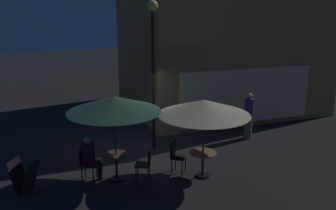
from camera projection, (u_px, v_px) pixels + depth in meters
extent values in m
plane|color=#262426|center=(137.00, 155.00, 11.90)|extent=(60.00, 60.00, 0.00)
cube|color=tan|center=(247.00, 6.00, 14.45)|extent=(7.92, 1.86, 9.14)
cube|color=tan|center=(155.00, 6.00, 15.55)|extent=(1.86, 6.47, 9.14)
cube|color=beige|center=(247.00, 96.00, 14.30)|extent=(5.54, 0.08, 2.10)
cylinder|color=black|center=(153.00, 82.00, 11.89)|extent=(0.10, 0.10, 4.49)
sphere|color=#FED86C|center=(152.00, 6.00, 11.28)|extent=(0.35, 0.35, 0.35)
cube|color=black|center=(31.00, 177.00, 9.39)|extent=(0.52, 0.61, 0.85)
cube|color=black|center=(18.00, 176.00, 9.46)|extent=(0.52, 0.61, 0.85)
cylinder|color=black|center=(202.00, 176.00, 10.39)|extent=(0.40, 0.40, 0.03)
cylinder|color=black|center=(203.00, 165.00, 10.31)|extent=(0.06, 0.06, 0.69)
cylinder|color=olive|center=(203.00, 153.00, 10.21)|extent=(0.75, 0.75, 0.03)
cylinder|color=black|center=(117.00, 180.00, 10.18)|extent=(0.40, 0.40, 0.03)
cylinder|color=black|center=(116.00, 168.00, 10.09)|extent=(0.06, 0.06, 0.74)
cylinder|color=#493426|center=(116.00, 154.00, 9.99)|extent=(0.65, 0.65, 0.03)
cylinder|color=black|center=(202.00, 176.00, 10.39)|extent=(0.36, 0.36, 0.06)
cylinder|color=#513224|center=(203.00, 140.00, 10.12)|extent=(0.05, 0.05, 2.15)
cone|color=beige|center=(204.00, 107.00, 9.88)|extent=(2.48, 2.48, 0.41)
cylinder|color=black|center=(117.00, 179.00, 10.18)|extent=(0.36, 0.36, 0.06)
cylinder|color=brown|center=(115.00, 140.00, 9.89)|extent=(0.05, 0.05, 2.30)
cone|color=#264D3B|center=(114.00, 104.00, 9.63)|extent=(2.46, 2.46, 0.41)
cylinder|color=black|center=(185.00, 164.00, 10.66)|extent=(0.03, 0.03, 0.45)
cylinder|color=black|center=(182.00, 168.00, 10.38)|extent=(0.03, 0.03, 0.45)
cylinder|color=black|center=(175.00, 162.00, 10.77)|extent=(0.03, 0.03, 0.45)
cylinder|color=black|center=(172.00, 167.00, 10.49)|extent=(0.03, 0.03, 0.45)
cube|color=black|center=(179.00, 157.00, 10.51)|extent=(0.54, 0.54, 0.04)
cube|color=black|center=(173.00, 148.00, 10.51)|extent=(0.28, 0.32, 0.47)
cylinder|color=#242623|center=(136.00, 176.00, 9.94)|extent=(0.03, 0.03, 0.46)
cylinder|color=#242623|center=(138.00, 170.00, 10.25)|extent=(0.03, 0.03, 0.46)
cylinder|color=#242623|center=(148.00, 176.00, 9.92)|extent=(0.03, 0.03, 0.46)
cylinder|color=#242623|center=(149.00, 171.00, 10.23)|extent=(0.03, 0.03, 0.46)
cube|color=#242623|center=(143.00, 165.00, 10.02)|extent=(0.53, 0.53, 0.04)
cube|color=#242623|center=(149.00, 157.00, 9.95)|extent=(0.20, 0.39, 0.42)
cylinder|color=black|center=(96.00, 169.00, 10.32)|extent=(0.03, 0.03, 0.46)
cylinder|color=black|center=(93.00, 174.00, 10.02)|extent=(0.03, 0.03, 0.46)
cylinder|color=black|center=(85.00, 169.00, 10.34)|extent=(0.03, 0.03, 0.46)
cylinder|color=black|center=(82.00, 174.00, 10.04)|extent=(0.03, 0.03, 0.46)
cube|color=black|center=(89.00, 163.00, 10.11)|extent=(0.51, 0.51, 0.04)
cube|color=black|center=(82.00, 155.00, 10.07)|extent=(0.19, 0.37, 0.41)
cube|color=black|center=(94.00, 163.00, 10.10)|extent=(0.48, 0.49, 0.14)
cylinder|color=black|center=(100.00, 171.00, 10.15)|extent=(0.14, 0.14, 0.49)
cylinder|color=#4E1522|center=(88.00, 153.00, 10.04)|extent=(0.38, 0.38, 0.56)
sphere|color=beige|center=(87.00, 140.00, 9.94)|extent=(0.19, 0.19, 0.19)
cylinder|color=#786452|center=(248.00, 126.00, 13.26)|extent=(0.28, 0.28, 0.88)
cylinder|color=#563069|center=(249.00, 107.00, 13.07)|extent=(0.33, 0.33, 0.58)
sphere|color=beige|center=(250.00, 96.00, 12.97)|extent=(0.20, 0.20, 0.20)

